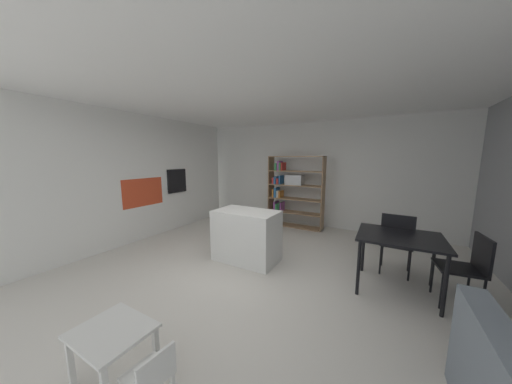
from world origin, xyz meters
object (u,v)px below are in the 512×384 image
(built_in_oven, at_px, (177,181))
(child_table, at_px, (113,339))
(kitchen_island, at_px, (246,236))
(child_chair_right, at_px, (151,377))
(open_bookshelf, at_px, (291,189))
(dining_chair_window_side, at_px, (469,264))
(dining_chair_far, at_px, (397,239))
(dining_table, at_px, (399,242))

(built_in_oven, relative_size, child_table, 1.04)
(kitchen_island, bearing_deg, child_chair_right, -73.54)
(kitchen_island, xyz_separation_m, open_bookshelf, (-0.08, 2.37, 0.56))
(built_in_oven, bearing_deg, open_bookshelf, 32.34)
(dining_chair_window_side, bearing_deg, dining_chair_far, -127.40)
(child_chair_right, relative_size, dining_chair_far, 0.51)
(built_in_oven, distance_m, dining_chair_window_side, 5.70)
(child_table, height_order, dining_chair_far, dining_chair_far)
(child_table, relative_size, dining_chair_far, 0.58)
(child_chair_right, xyz_separation_m, dining_table, (1.58, 2.67, 0.41))
(dining_table, bearing_deg, dining_chair_far, 90.71)
(built_in_oven, distance_m, dining_table, 4.96)
(open_bookshelf, relative_size, dining_table, 1.83)
(child_table, distance_m, dining_table, 3.38)
(kitchen_island, xyz_separation_m, dining_table, (2.31, 0.19, 0.25))
(built_in_oven, xyz_separation_m, dining_chair_far, (4.89, -0.14, -0.66))
(dining_table, bearing_deg, child_chair_right, -120.62)
(child_chair_right, height_order, dining_table, dining_table)
(child_table, bearing_deg, dining_table, 52.48)
(dining_chair_far, bearing_deg, child_table, 60.09)
(dining_chair_far, bearing_deg, kitchen_island, 18.99)
(built_in_oven, bearing_deg, dining_chair_window_side, -5.90)
(child_table, relative_size, dining_chair_window_side, 0.63)
(dining_table, relative_size, dining_chair_window_side, 1.13)
(child_table, distance_m, dining_chair_window_side, 3.86)
(built_in_oven, relative_size, open_bookshelf, 0.32)
(built_in_oven, xyz_separation_m, child_table, (2.85, -3.26, -0.86))
(child_table, bearing_deg, kitchen_island, 96.11)
(built_in_oven, bearing_deg, dining_chair_far, -1.58)
(open_bookshelf, xyz_separation_m, dining_chair_window_side, (3.12, -2.17, -0.46))
(open_bookshelf, distance_m, dining_chair_window_side, 3.83)
(kitchen_island, height_order, dining_table, kitchen_island)
(dining_table, xyz_separation_m, dining_chair_far, (-0.01, 0.46, -0.11))
(dining_chair_far, bearing_deg, dining_table, 93.98)
(dining_chair_window_side, relative_size, dining_chair_far, 0.92)
(built_in_oven, xyz_separation_m, dining_chair_window_side, (5.63, -0.58, -0.70))
(built_in_oven, xyz_separation_m, open_bookshelf, (2.51, 1.59, -0.23))
(open_bookshelf, height_order, dining_table, open_bookshelf)
(child_chair_right, xyz_separation_m, dining_chair_far, (1.58, 3.13, 0.30))
(child_table, xyz_separation_m, dining_chair_far, (2.04, 3.12, 0.20))
(child_chair_right, bearing_deg, built_in_oven, -129.30)
(child_table, bearing_deg, open_bookshelf, 94.03)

